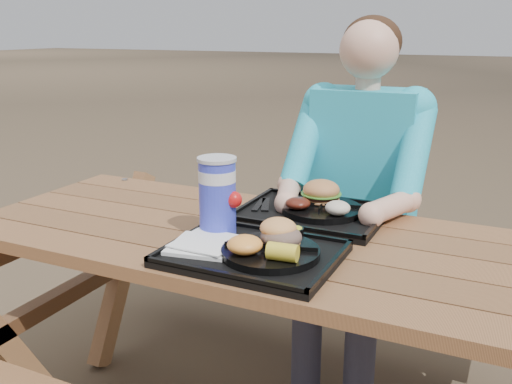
% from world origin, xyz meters
% --- Properties ---
extents(picnic_table, '(1.80, 1.49, 0.75)m').
position_xyz_m(picnic_table, '(0.00, 0.00, 0.38)').
color(picnic_table, '#999999').
rests_on(picnic_table, ground).
extents(tray_near, '(0.45, 0.35, 0.02)m').
position_xyz_m(tray_near, '(0.07, -0.18, 0.76)').
color(tray_near, black).
rests_on(tray_near, picnic_table).
extents(tray_far, '(0.45, 0.35, 0.02)m').
position_xyz_m(tray_far, '(0.10, 0.21, 0.76)').
color(tray_far, black).
rests_on(tray_far, picnic_table).
extents(plate_near, '(0.26, 0.26, 0.02)m').
position_xyz_m(plate_near, '(0.13, -0.18, 0.78)').
color(plate_near, black).
rests_on(plate_near, tray_near).
extents(plate_far, '(0.26, 0.26, 0.02)m').
position_xyz_m(plate_far, '(0.13, 0.22, 0.78)').
color(plate_far, black).
rests_on(plate_far, tray_far).
extents(napkin_stack, '(0.19, 0.19, 0.02)m').
position_xyz_m(napkin_stack, '(-0.06, -0.21, 0.78)').
color(napkin_stack, white).
rests_on(napkin_stack, tray_near).
extents(soda_cup, '(0.11, 0.11, 0.21)m').
position_xyz_m(soda_cup, '(-0.08, -0.09, 0.88)').
color(soda_cup, '#1B27CC').
rests_on(soda_cup, tray_near).
extents(condiment_bbq, '(0.05, 0.05, 0.03)m').
position_xyz_m(condiment_bbq, '(0.08, -0.05, 0.78)').
color(condiment_bbq, black).
rests_on(condiment_bbq, tray_near).
extents(condiment_mustard, '(0.06, 0.06, 0.03)m').
position_xyz_m(condiment_mustard, '(0.14, -0.04, 0.79)').
color(condiment_mustard, yellow).
rests_on(condiment_mustard, tray_near).
extents(sandwich, '(0.10, 0.10, 0.11)m').
position_xyz_m(sandwich, '(0.14, -0.14, 0.84)').
color(sandwich, '#EE9D54').
rests_on(sandwich, plate_near).
extents(mac_cheese, '(0.09, 0.09, 0.05)m').
position_xyz_m(mac_cheese, '(0.08, -0.24, 0.81)').
color(mac_cheese, '#FFA943').
rests_on(mac_cheese, plate_near).
extents(corn_cob, '(0.08, 0.08, 0.04)m').
position_xyz_m(corn_cob, '(0.19, -0.24, 0.81)').
color(corn_cob, yellow).
rests_on(corn_cob, plate_near).
extents(cutlery_far, '(0.08, 0.14, 0.01)m').
position_xyz_m(cutlery_far, '(-0.07, 0.21, 0.77)').
color(cutlery_far, black).
rests_on(cutlery_far, tray_far).
extents(burger, '(0.12, 0.12, 0.11)m').
position_xyz_m(burger, '(0.11, 0.27, 0.85)').
color(burger, '#C27C44').
rests_on(burger, plate_far).
extents(baked_beans, '(0.08, 0.08, 0.04)m').
position_xyz_m(baked_beans, '(0.07, 0.17, 0.81)').
color(baked_beans, '#531B10').
rests_on(baked_beans, plate_far).
extents(potato_salad, '(0.08, 0.08, 0.04)m').
position_xyz_m(potato_salad, '(0.20, 0.16, 0.81)').
color(potato_salad, beige).
rests_on(potato_salad, plate_far).
extents(diner, '(0.48, 0.84, 1.28)m').
position_xyz_m(diner, '(0.16, 0.61, 0.64)').
color(diner, teal).
rests_on(diner, ground).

